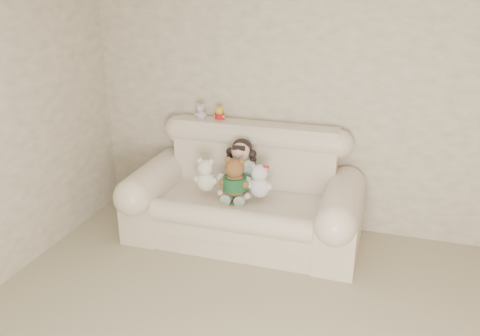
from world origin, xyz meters
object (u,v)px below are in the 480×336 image
(white_cat, at_px, (260,177))
(cream_teddy, at_px, (206,172))
(sofa, at_px, (243,188))
(seated_child, at_px, (241,167))
(brown_teddy, at_px, (235,173))

(white_cat, relative_size, cream_teddy, 1.02)
(sofa, height_order, cream_teddy, sofa)
(seated_child, relative_size, white_cat, 1.47)
(sofa, distance_m, seated_child, 0.20)
(sofa, xyz_separation_m, seated_child, (-0.05, 0.08, 0.17))
(white_cat, xyz_separation_m, cream_teddy, (-0.49, -0.01, -0.00))
(cream_teddy, bearing_deg, brown_teddy, -9.68)
(sofa, bearing_deg, seated_child, 120.57)
(seated_child, xyz_separation_m, white_cat, (0.22, -0.17, -0.01))
(sofa, relative_size, white_cat, 5.77)
(seated_child, bearing_deg, white_cat, -42.95)
(brown_teddy, relative_size, cream_teddy, 1.16)
(sofa, distance_m, white_cat, 0.26)
(cream_teddy, bearing_deg, seated_child, 30.19)
(brown_teddy, xyz_separation_m, cream_teddy, (-0.28, 0.03, -0.03))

